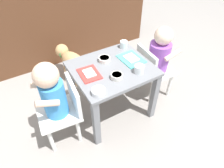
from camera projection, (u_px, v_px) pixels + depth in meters
ground_plane at (112, 109)px, 1.77m from camera, size 7.00×7.00×0.00m
kitchen_cabinet_back at (60, 10)px, 2.11m from camera, size 1.93×0.35×1.03m
dining_table at (112, 77)px, 1.51m from camera, size 0.58×0.50×0.47m
seated_child_left at (55, 96)px, 1.29m from camera, size 0.31×0.31×0.70m
seated_child_right at (158, 56)px, 1.66m from camera, size 0.30×0.30×0.67m
dog at (71, 60)px, 1.95m from camera, size 0.24×0.43×0.33m
food_tray_left at (89, 74)px, 1.39m from camera, size 0.14×0.18×0.02m
food_tray_right at (131, 59)px, 1.52m from camera, size 0.16×0.20×0.02m
water_cup_left at (124, 45)px, 1.63m from camera, size 0.06×0.06×0.06m
water_cup_right at (139, 69)px, 1.39m from camera, size 0.07×0.07×0.06m
veggie_bowl_near at (99, 91)px, 1.24m from camera, size 0.09×0.09×0.03m
cereal_bowl_left_side at (117, 76)px, 1.35m from camera, size 0.08×0.08×0.03m
veggie_bowl_far at (104, 59)px, 1.50m from camera, size 0.09×0.09×0.03m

